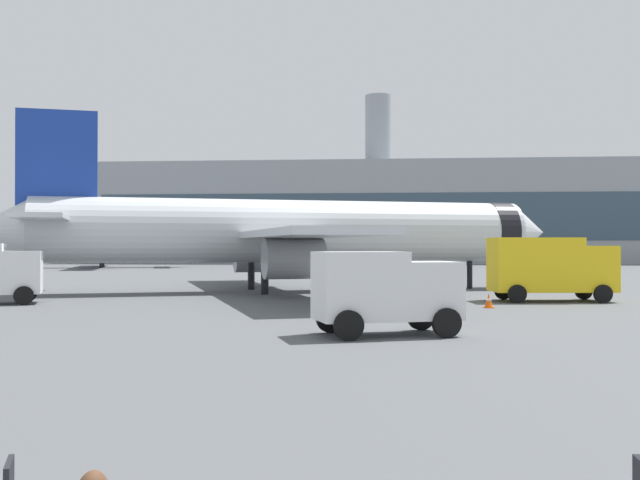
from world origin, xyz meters
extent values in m
cylinder|color=silver|center=(-5.51, 42.46, 3.70)|extent=(29.54, 13.61, 3.80)
cone|color=silver|center=(9.75, 47.88, 3.70)|extent=(3.47, 4.20, 3.61)
cylinder|color=black|center=(7.68, 47.14, 3.70)|extent=(2.62, 4.12, 3.88)
cube|color=silver|center=(-9.13, 49.67, 3.40)|extent=(9.87, 16.68, 0.36)
cube|color=silver|center=(-3.78, 34.59, 3.40)|extent=(9.87, 16.68, 0.36)
cylinder|color=gray|center=(-8.29, 47.31, 2.10)|extent=(3.75, 3.14, 2.20)
cylinder|color=gray|center=(-4.62, 36.94, 2.10)|extent=(3.75, 3.14, 2.20)
cube|color=#193899|center=(-18.23, 37.95, 7.30)|extent=(4.27, 1.81, 6.40)
cube|color=silver|center=(-19.78, 40.79, 4.30)|extent=(4.46, 6.52, 0.24)
cube|color=silver|center=(-17.64, 34.76, 4.30)|extent=(4.46, 6.52, 0.24)
cylinder|color=black|center=(5.80, 46.47, 0.90)|extent=(0.36, 0.36, 1.80)
cylinder|color=black|center=(-8.20, 44.05, 0.90)|extent=(0.44, 0.44, 1.80)
cylinder|color=black|center=(-6.59, 39.53, 0.90)|extent=(0.44, 0.44, 1.80)
cylinder|color=silver|center=(-37.55, 89.99, 2.79)|extent=(22.52, 9.26, 2.87)
cone|color=silver|center=(-25.55, 93.60, 2.79)|extent=(3.06, 3.17, 2.58)
cylinder|color=black|center=(-47.68, 86.95, 2.79)|extent=(1.85, 3.11, 2.93)
cube|color=silver|center=(-35.09, 84.42, 2.57)|extent=(6.95, 12.61, 0.27)
cube|color=silver|center=(-38.57, 96.00, 2.57)|extent=(6.95, 12.61, 0.27)
cylinder|color=gray|center=(-35.64, 86.23, 1.59)|extent=(2.79, 2.29, 1.66)
cylinder|color=gray|center=(-38.03, 94.19, 1.59)|extent=(2.79, 2.29, 1.66)
cube|color=#193899|center=(-27.79, 92.93, 5.51)|extent=(3.26, 1.22, 4.83)
cube|color=silver|center=(-26.73, 90.72, 3.25)|extent=(3.18, 4.90, 0.18)
cube|color=silver|center=(-28.12, 95.35, 3.25)|extent=(3.18, 4.90, 0.18)
cylinder|color=black|center=(-46.23, 87.39, 0.68)|extent=(0.27, 0.27, 1.36)
cylinder|color=black|center=(-35.59, 88.69, 0.68)|extent=(0.33, 0.33, 1.36)
cylinder|color=black|center=(-36.63, 92.16, 0.68)|extent=(0.33, 0.33, 1.36)
cube|color=white|center=(-17.13, 31.85, 1.52)|extent=(2.39, 2.67, 2.04)
cube|color=#1E232D|center=(-16.47, 32.11, 2.00)|extent=(0.82, 1.86, 0.84)
cylinder|color=black|center=(-17.45, 32.96, 0.45)|extent=(0.92, 0.54, 0.90)
cylinder|color=black|center=(-16.58, 30.83, 0.45)|extent=(0.92, 0.54, 0.90)
cube|color=yellow|center=(10.76, 35.78, 1.64)|extent=(1.93, 2.57, 2.29)
cube|color=#1E232D|center=(11.47, 35.86, 2.18)|extent=(0.31, 2.16, 0.95)
cube|color=yellow|center=(7.77, 35.46, 1.85)|extent=(4.55, 2.85, 2.70)
cylinder|color=black|center=(10.56, 37.02, 0.45)|extent=(0.92, 0.32, 0.90)
cylinder|color=black|center=(10.83, 34.54, 0.45)|extent=(0.92, 0.32, 0.90)
cylinder|color=black|center=(6.39, 36.57, 0.45)|extent=(0.92, 0.32, 0.90)
cylinder|color=black|center=(6.65, 34.09, 0.45)|extent=(0.92, 0.32, 0.90)
cube|color=white|center=(1.55, 21.01, 1.39)|extent=(2.31, 2.46, 1.78)
cube|color=#1E232D|center=(2.26, 21.25, 1.81)|extent=(0.66, 1.73, 0.74)
cube|color=white|center=(-0.53, 20.30, 1.55)|extent=(3.15, 2.75, 2.10)
cylinder|color=black|center=(1.42, 22.08, 0.45)|extent=(0.92, 0.50, 0.90)
cylinder|color=black|center=(2.10, 20.09, 0.45)|extent=(0.92, 0.50, 0.90)
cylinder|color=black|center=(-1.50, 21.08, 0.45)|extent=(0.92, 0.50, 0.90)
cylinder|color=black|center=(-0.82, 19.09, 0.45)|extent=(0.92, 0.50, 0.90)
cube|color=#F2590C|center=(4.90, 31.25, 0.02)|extent=(0.44, 0.44, 0.04)
cone|color=#F2590C|center=(4.90, 31.25, 0.35)|extent=(0.36, 0.36, 0.62)
cylinder|color=white|center=(4.90, 31.25, 0.38)|extent=(0.23, 0.23, 0.10)
cube|color=#F2590C|center=(3.73, 42.32, 0.02)|extent=(0.44, 0.44, 0.04)
cone|color=#F2590C|center=(3.73, 42.32, 0.42)|extent=(0.36, 0.36, 0.76)
cylinder|color=white|center=(3.73, 42.32, 0.46)|extent=(0.23, 0.23, 0.10)
cube|color=#F2590C|center=(-4.91, 53.77, 0.02)|extent=(0.44, 0.44, 0.04)
cone|color=#F2590C|center=(-4.91, 53.77, 0.35)|extent=(0.36, 0.36, 0.62)
cylinder|color=white|center=(-4.91, 53.77, 0.38)|extent=(0.23, 0.23, 0.10)
cube|color=gray|center=(0.16, 123.26, 8.20)|extent=(95.11, 20.85, 16.40)
cube|color=#334756|center=(0.16, 112.78, 7.38)|extent=(90.36, 0.10, 7.38)
cylinder|color=gray|center=(-0.71, 123.26, 22.40)|extent=(4.40, 4.40, 12.00)
camera|label=1|loc=(0.20, -2.47, 2.76)|focal=41.58mm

